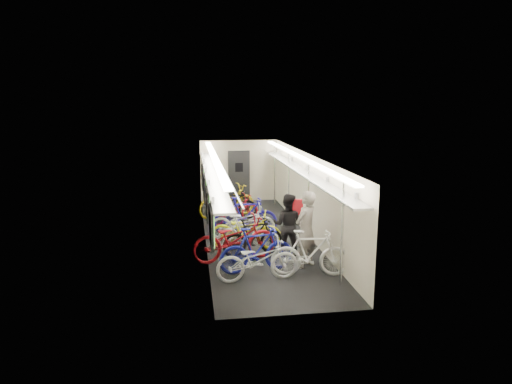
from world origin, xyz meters
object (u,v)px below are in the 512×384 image
object	(u,v)px
bicycle_1	(257,250)
passenger_mid	(287,225)
bicycle_0	(257,260)
backpack	(298,207)
passenger_near	(306,229)

from	to	relation	value
bicycle_1	passenger_mid	distance (m)	1.44
bicycle_0	backpack	distance (m)	2.11
bicycle_0	passenger_near	distance (m)	1.51
passenger_near	backpack	distance (m)	0.87
bicycle_0	passenger_mid	xyz separation A→B (m)	(1.00, 1.58, 0.32)
passenger_near	bicycle_1	bearing A→B (deg)	-32.42
bicycle_1	backpack	size ratio (longest dim) A/B	4.70
passenger_mid	backpack	xyz separation A→B (m)	(0.24, -0.07, 0.48)
bicycle_1	passenger_mid	world-z (taller)	passenger_mid
bicycle_1	backpack	xyz separation A→B (m)	(1.19, 0.99, 0.74)
bicycle_1	passenger_near	world-z (taller)	passenger_near
bicycle_1	passenger_near	xyz separation A→B (m)	(1.20, 0.19, 0.38)
bicycle_0	passenger_near	bearing A→B (deg)	-64.62
bicycle_1	passenger_near	distance (m)	1.27
passenger_mid	backpack	bearing A→B (deg)	-173.55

